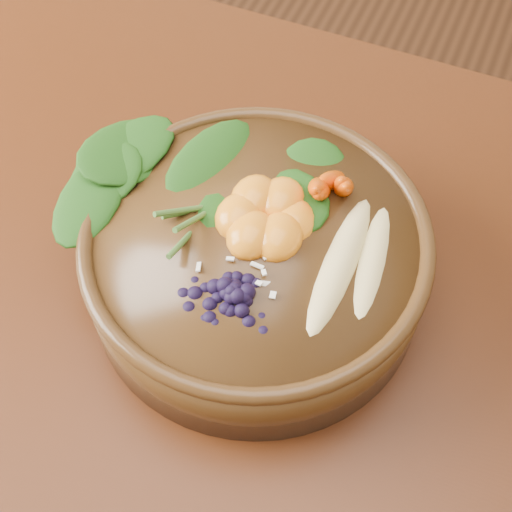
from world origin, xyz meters
TOP-DOWN VIEW (x-y plane):
  - ground at (0.00, 0.00)m, footprint 4.00×4.00m
  - dining_table at (0.00, 0.00)m, footprint 1.60×0.90m
  - stoneware_bowl at (0.04, 0.04)m, footprint 0.34×0.34m
  - kale_heap at (-0.01, 0.11)m, footprint 0.22×0.20m
  - carrot_cluster at (0.10, 0.13)m, footprint 0.07×0.07m
  - banana_halves at (0.13, 0.05)m, footprint 0.07×0.19m
  - mandarin_cluster at (0.04, 0.06)m, footprint 0.10×0.11m
  - blueberry_pile at (0.04, -0.03)m, footprint 0.16×0.12m
  - coconut_flakes at (0.04, 0.02)m, footprint 0.11×0.08m

SIDE VIEW (x-z plane):
  - ground at x=0.00m, z-range 0.00..0.00m
  - dining_table at x=0.00m, z-range 0.28..1.03m
  - stoneware_bowl at x=0.04m, z-range 0.75..0.84m
  - coconut_flakes at x=0.04m, z-range 0.84..0.85m
  - banana_halves at x=0.13m, z-range 0.84..0.87m
  - mandarin_cluster at x=0.04m, z-range 0.84..0.88m
  - blueberry_pile at x=0.04m, z-range 0.84..0.88m
  - kale_heap at x=-0.01m, z-range 0.84..0.89m
  - carrot_cluster at x=0.10m, z-range 0.84..0.93m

